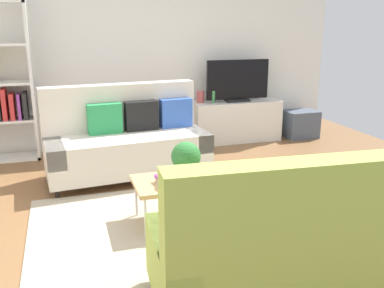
{
  "coord_description": "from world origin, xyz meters",
  "views": [
    {
      "loc": [
        -1.05,
        -3.62,
        1.82
      ],
      "look_at": [
        0.15,
        0.29,
        0.65
      ],
      "focal_mm": 39.87,
      "sensor_mm": 36.0,
      "label": 1
    }
  ],
  "objects_px": {
    "potted_plant": "(186,160)",
    "couch_green": "(300,245)",
    "couch_beige": "(127,140)",
    "vase_0": "(200,97)",
    "coffee_table": "(193,181)",
    "table_book_0": "(170,181)",
    "storage_trunk": "(300,124)",
    "tv_console": "(236,121)",
    "bottle_0": "(213,97)",
    "tv": "(238,81)"
  },
  "relations": [
    {
      "from": "bottle_0",
      "to": "table_book_0",
      "type": "bearing_deg",
      "value": -117.67
    },
    {
      "from": "storage_trunk",
      "to": "bottle_0",
      "type": "bearing_deg",
      "value": 177.71
    },
    {
      "from": "couch_beige",
      "to": "bottle_0",
      "type": "bearing_deg",
      "value": -149.75
    },
    {
      "from": "tv_console",
      "to": "potted_plant",
      "type": "xyz_separation_m",
      "value": [
        -1.59,
        -2.6,
        0.31
      ]
    },
    {
      "from": "couch_green",
      "to": "table_book_0",
      "type": "xyz_separation_m",
      "value": [
        -0.51,
        1.37,
        -0.0
      ]
    },
    {
      "from": "couch_green",
      "to": "vase_0",
      "type": "relative_size",
      "value": 11.06
    },
    {
      "from": "tv_console",
      "to": "table_book_0",
      "type": "xyz_separation_m",
      "value": [
        -1.73,
        -2.57,
        0.12
      ]
    },
    {
      "from": "couch_beige",
      "to": "tv",
      "type": "xyz_separation_m",
      "value": [
        1.89,
        1.08,
        0.5
      ]
    },
    {
      "from": "vase_0",
      "to": "bottle_0",
      "type": "relative_size",
      "value": 0.95
    },
    {
      "from": "bottle_0",
      "to": "storage_trunk",
      "type": "bearing_deg",
      "value": -2.29
    },
    {
      "from": "tv",
      "to": "storage_trunk",
      "type": "height_order",
      "value": "tv"
    },
    {
      "from": "storage_trunk",
      "to": "vase_0",
      "type": "xyz_separation_m",
      "value": [
        -1.68,
        0.15,
        0.51
      ]
    },
    {
      "from": "tv_console",
      "to": "storage_trunk",
      "type": "distance_m",
      "value": 1.11
    },
    {
      "from": "potted_plant",
      "to": "vase_0",
      "type": "bearing_deg",
      "value": 69.18
    },
    {
      "from": "storage_trunk",
      "to": "table_book_0",
      "type": "height_order",
      "value": "table_book_0"
    },
    {
      "from": "couch_beige",
      "to": "tv_console",
      "type": "xyz_separation_m",
      "value": [
        1.89,
        1.1,
        -0.13
      ]
    },
    {
      "from": "couch_beige",
      "to": "coffee_table",
      "type": "relative_size",
      "value": 1.79
    },
    {
      "from": "couch_beige",
      "to": "coffee_table",
      "type": "xyz_separation_m",
      "value": [
        0.39,
        -1.42,
        -0.06
      ]
    },
    {
      "from": "tv",
      "to": "bottle_0",
      "type": "bearing_deg",
      "value": -177.14
    },
    {
      "from": "vase_0",
      "to": "table_book_0",
      "type": "bearing_deg",
      "value": -113.66
    },
    {
      "from": "vase_0",
      "to": "bottle_0",
      "type": "distance_m",
      "value": 0.2
    },
    {
      "from": "storage_trunk",
      "to": "vase_0",
      "type": "bearing_deg",
      "value": 174.9
    },
    {
      "from": "storage_trunk",
      "to": "coffee_table",
      "type": "bearing_deg",
      "value": -137.04
    },
    {
      "from": "coffee_table",
      "to": "bottle_0",
      "type": "relative_size",
      "value": 5.92
    },
    {
      "from": "couch_green",
      "to": "coffee_table",
      "type": "bearing_deg",
      "value": 104.91
    },
    {
      "from": "table_book_0",
      "to": "vase_0",
      "type": "relative_size",
      "value": 1.36
    },
    {
      "from": "coffee_table",
      "to": "vase_0",
      "type": "height_order",
      "value": "vase_0"
    },
    {
      "from": "couch_green",
      "to": "vase_0",
      "type": "bearing_deg",
      "value": 84.6
    },
    {
      "from": "potted_plant",
      "to": "tv",
      "type": "bearing_deg",
      "value": 58.38
    },
    {
      "from": "couch_beige",
      "to": "vase_0",
      "type": "height_order",
      "value": "couch_beige"
    },
    {
      "from": "couch_beige",
      "to": "vase_0",
      "type": "relative_size",
      "value": 11.15
    },
    {
      "from": "coffee_table",
      "to": "storage_trunk",
      "type": "height_order",
      "value": "storage_trunk"
    },
    {
      "from": "coffee_table",
      "to": "table_book_0",
      "type": "relative_size",
      "value": 4.58
    },
    {
      "from": "potted_plant",
      "to": "tv_console",
      "type": "bearing_deg",
      "value": 58.58
    },
    {
      "from": "tv_console",
      "to": "vase_0",
      "type": "xyz_separation_m",
      "value": [
        -0.58,
        0.05,
        0.41
      ]
    },
    {
      "from": "storage_trunk",
      "to": "bottle_0",
      "type": "relative_size",
      "value": 2.8
    },
    {
      "from": "couch_green",
      "to": "potted_plant",
      "type": "bearing_deg",
      "value": 109.08
    },
    {
      "from": "couch_beige",
      "to": "table_book_0",
      "type": "bearing_deg",
      "value": 91.31
    },
    {
      "from": "storage_trunk",
      "to": "potted_plant",
      "type": "distance_m",
      "value": 3.69
    },
    {
      "from": "couch_beige",
      "to": "tv",
      "type": "height_order",
      "value": "tv"
    },
    {
      "from": "table_book_0",
      "to": "bottle_0",
      "type": "distance_m",
      "value": 2.87
    },
    {
      "from": "tv",
      "to": "table_book_0",
      "type": "distance_m",
      "value": 3.12
    },
    {
      "from": "table_book_0",
      "to": "vase_0",
      "type": "bearing_deg",
      "value": 66.34
    },
    {
      "from": "potted_plant",
      "to": "couch_green",
      "type": "bearing_deg",
      "value": -74.58
    },
    {
      "from": "tv",
      "to": "bottle_0",
      "type": "height_order",
      "value": "tv"
    },
    {
      "from": "bottle_0",
      "to": "couch_beige",
      "type": "bearing_deg",
      "value": -144.69
    },
    {
      "from": "potted_plant",
      "to": "vase_0",
      "type": "relative_size",
      "value": 2.16
    },
    {
      "from": "coffee_table",
      "to": "tv_console",
      "type": "distance_m",
      "value": 2.93
    },
    {
      "from": "tv",
      "to": "vase_0",
      "type": "xyz_separation_m",
      "value": [
        -0.58,
        0.07,
        -0.22
      ]
    },
    {
      "from": "couch_green",
      "to": "coffee_table",
      "type": "xyz_separation_m",
      "value": [
        -0.28,
        1.42,
        -0.05
      ]
    }
  ]
}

